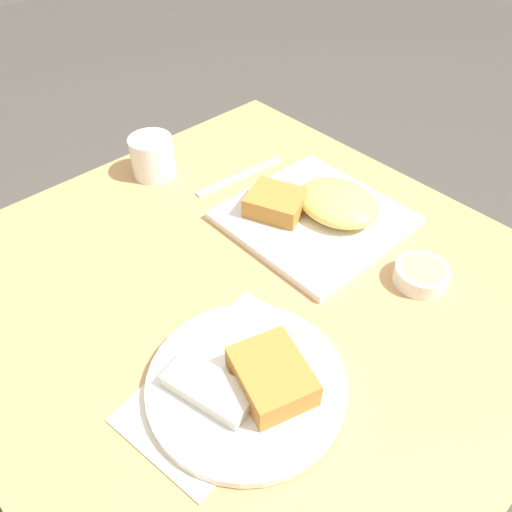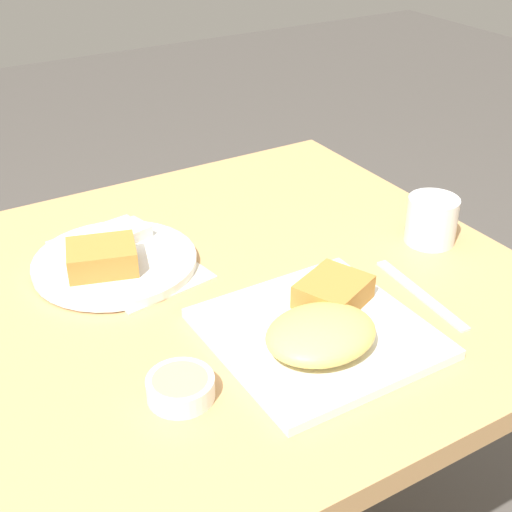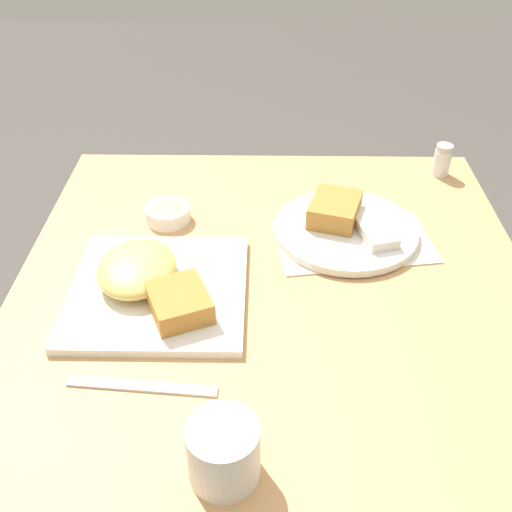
{
  "view_description": "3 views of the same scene",
  "coord_description": "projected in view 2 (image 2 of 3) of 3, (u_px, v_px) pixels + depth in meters",
  "views": [
    {
      "loc": [
        -0.4,
        0.36,
        1.29
      ],
      "look_at": [
        0.01,
        -0.03,
        0.74
      ],
      "focal_mm": 35.0,
      "sensor_mm": 36.0,
      "label": 1
    },
    {
      "loc": [
        -0.44,
        -0.81,
        1.31
      ],
      "look_at": [
        0.03,
        -0.02,
        0.76
      ],
      "focal_mm": 50.0,
      "sensor_mm": 36.0,
      "label": 2
    },
    {
      "loc": [
        0.75,
        -0.02,
        1.34
      ],
      "look_at": [
        -0.0,
        -0.03,
        0.77
      ],
      "focal_mm": 42.0,
      "sensor_mm": 36.0,
      "label": 3
    }
  ],
  "objects": [
    {
      "name": "coffee_mug",
      "position": [
        432.0,
        220.0,
        1.18
      ],
      "size": [
        0.08,
        0.08,
        0.08
      ],
      "color": "white",
      "rests_on": "dining_table"
    },
    {
      "name": "dining_table",
      "position": [
        234.0,
        328.0,
        1.14
      ],
      "size": [
        0.88,
        0.85,
        0.72
      ],
      "color": "tan",
      "rests_on": "ground_plane"
    },
    {
      "name": "butter_knife",
      "position": [
        420.0,
        294.0,
        1.06
      ],
      "size": [
        0.03,
        0.2,
        0.0
      ],
      "rotation": [
        0.0,
        0.0,
        1.49
      ],
      "color": "silver",
      "rests_on": "dining_table"
    },
    {
      "name": "sauce_ramekin",
      "position": [
        181.0,
        387.0,
        0.86
      ],
      "size": [
        0.08,
        0.08,
        0.03
      ],
      "color": "white",
      "rests_on": "dining_table"
    },
    {
      "name": "plate_square_near",
      "position": [
        321.0,
        328.0,
        0.96
      ],
      "size": [
        0.28,
        0.28,
        0.06
      ],
      "color": "white",
      "rests_on": "dining_table"
    },
    {
      "name": "menu_card",
      "position": [
        128.0,
        259.0,
        1.15
      ],
      "size": [
        0.2,
        0.29,
        0.0
      ],
      "rotation": [
        0.0,
        0.0,
        0.15
      ],
      "color": "beige",
      "rests_on": "dining_table"
    },
    {
      "name": "plate_oval_far",
      "position": [
        112.0,
        259.0,
        1.12
      ],
      "size": [
        0.26,
        0.26,
        0.05
      ],
      "color": "white",
      "rests_on": "menu_card"
    }
  ]
}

